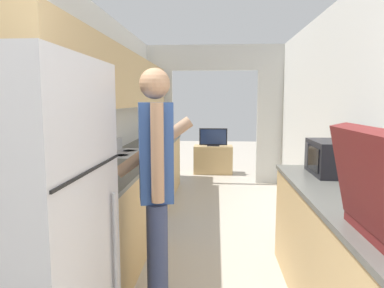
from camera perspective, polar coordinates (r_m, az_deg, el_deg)
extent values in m
cube|color=silver|center=(3.18, -19.78, 2.14)|extent=(0.06, 7.88, 2.50)
cube|color=tan|center=(4.12, -11.56, 10.36)|extent=(0.32, 4.34, 0.62)
cube|color=silver|center=(3.16, 26.79, 1.75)|extent=(0.06, 7.88, 2.50)
cube|color=silver|center=(6.39, -6.17, 2.84)|extent=(0.65, 0.06, 2.05)
cube|color=silver|center=(6.38, 13.65, 2.67)|extent=(0.65, 0.06, 2.05)
cube|color=silver|center=(6.32, 3.83, 14.18)|extent=(2.85, 0.06, 0.45)
cube|color=tan|center=(3.03, -15.07, -13.90)|extent=(0.60, 1.73, 0.86)
cube|color=#565651|center=(2.89, -15.40, -5.60)|extent=(0.62, 1.74, 0.03)
cube|color=tan|center=(5.42, -6.20, -4.27)|extent=(0.60, 1.81, 0.86)
cube|color=#565651|center=(5.36, -6.25, 0.45)|extent=(0.62, 1.82, 0.03)
cube|color=#9EA3A8|center=(2.45, -19.23, -7.72)|extent=(0.42, 0.44, 0.00)
cube|color=tan|center=(2.58, 25.22, -18.23)|extent=(0.60, 2.23, 0.86)
cube|color=#565651|center=(2.42, 25.80, -8.55)|extent=(0.62, 2.25, 0.03)
cube|color=#B7B7BC|center=(1.78, -27.42, -15.47)|extent=(0.72, 0.77, 1.69)
cube|color=black|center=(1.51, -16.31, -4.11)|extent=(0.01, 0.74, 0.01)
cylinder|color=#99999E|center=(1.89, -12.62, -17.90)|extent=(0.02, 0.02, 0.68)
cube|color=#B7B7BC|center=(4.17, -9.25, -7.58)|extent=(0.62, 0.80, 0.90)
cube|color=black|center=(4.12, -4.95, -7.72)|extent=(0.01, 0.54, 0.27)
cylinder|color=#B7B7BC|center=(4.06, -4.71, -4.67)|extent=(0.02, 0.64, 0.02)
cube|color=#B7B7BC|center=(4.15, -13.30, -0.46)|extent=(0.04, 0.80, 0.14)
cylinder|color=#232328|center=(3.89, -8.19, -1.94)|extent=(0.16, 0.16, 0.01)
cylinder|color=#232328|center=(4.23, -7.19, -1.18)|extent=(0.16, 0.16, 0.01)
cylinder|color=#232328|center=(3.95, -11.72, -1.87)|extent=(0.16, 0.16, 0.01)
cylinder|color=#232328|center=(4.28, -10.45, -1.14)|extent=(0.16, 0.16, 0.01)
cylinder|color=#384266|center=(2.38, -5.66, -19.85)|extent=(0.16, 0.16, 0.86)
cylinder|color=#384266|center=(2.53, -5.99, -18.11)|extent=(0.16, 0.16, 0.86)
cube|color=#335193|center=(2.23, -6.07, -1.38)|extent=(0.26, 0.26, 0.64)
cylinder|color=tan|center=(2.08, -5.78, -1.53)|extent=(0.10, 0.10, 0.61)
cylinder|color=tan|center=(2.37, -6.34, -0.48)|extent=(0.55, 0.21, 0.42)
sphere|color=tan|center=(2.20, -6.23, 9.98)|extent=(0.20, 0.20, 0.20)
cube|color=#5B1919|center=(1.62, 28.09, -5.54)|extent=(0.17, 0.66, 0.45)
cube|color=black|center=(3.07, 22.73, -2.13)|extent=(0.37, 0.49, 0.28)
cube|color=black|center=(2.97, 19.57, -2.29)|extent=(0.01, 0.29, 0.19)
cube|color=#38383D|center=(3.18, 18.54, -1.66)|extent=(0.01, 0.10, 0.20)
cube|color=tan|center=(7.17, 3.54, -2.58)|extent=(0.80, 0.42, 0.58)
cube|color=black|center=(7.08, 3.55, -0.25)|extent=(0.25, 0.16, 0.02)
cube|color=black|center=(7.06, 3.57, 1.22)|extent=(0.57, 0.04, 0.35)
cube|color=navy|center=(7.03, 3.56, 1.20)|extent=(0.53, 0.01, 0.30)
cube|color=#B7B7BC|center=(4.85, -7.03, -0.04)|extent=(0.06, 0.23, 0.00)
cube|color=black|center=(4.69, -7.42, -0.20)|extent=(0.04, 0.11, 0.02)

